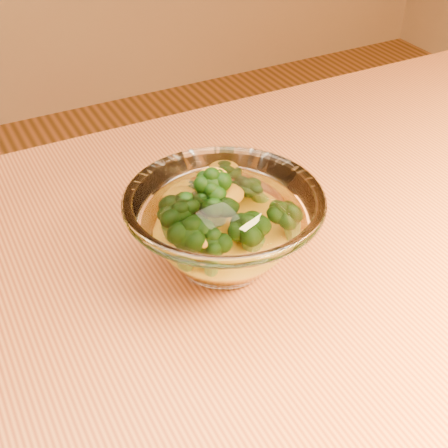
# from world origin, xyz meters

# --- Properties ---
(table) EXTENTS (1.20, 0.80, 0.75)m
(table) POSITION_xyz_m (0.00, 0.00, 0.65)
(table) COLOR #B36A35
(table) RESTS_ON ground
(glass_bowl) EXTENTS (0.18, 0.18, 0.08)m
(glass_bowl) POSITION_xyz_m (-0.02, 0.09, 0.79)
(glass_bowl) COLOR white
(glass_bowl) RESTS_ON table
(cheese_sauce) EXTENTS (0.09, 0.09, 0.03)m
(cheese_sauce) POSITION_xyz_m (-0.02, 0.09, 0.78)
(cheese_sauce) COLOR orange
(cheese_sauce) RESTS_ON glass_bowl
(broccoli_heap) EXTENTS (0.12, 0.12, 0.07)m
(broccoli_heap) POSITION_xyz_m (-0.02, 0.10, 0.80)
(broccoli_heap) COLOR black
(broccoli_heap) RESTS_ON cheese_sauce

